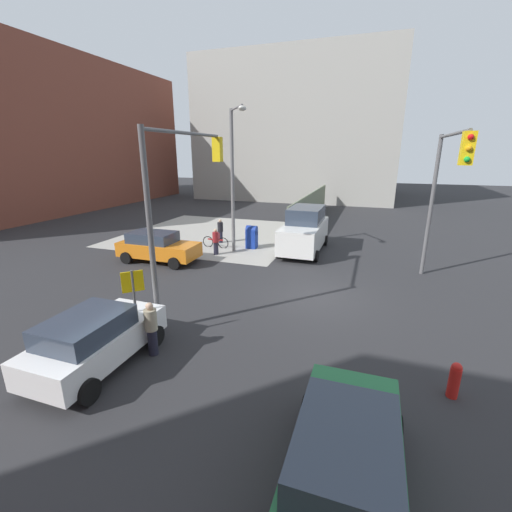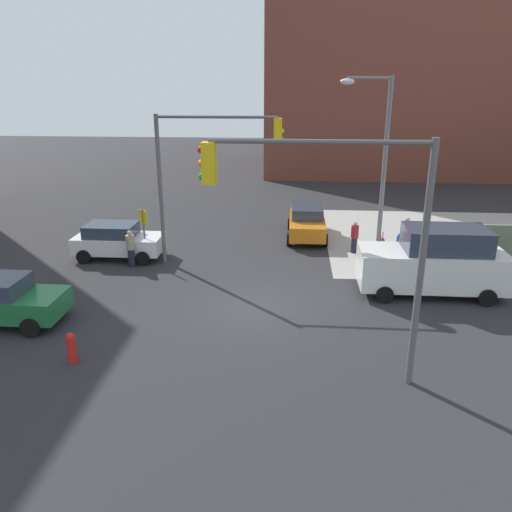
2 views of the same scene
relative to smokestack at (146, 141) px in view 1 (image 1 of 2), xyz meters
name	(u,v)px [view 1 (image 1 of 2)]	position (x,y,z in m)	size (l,w,h in m)	color
ground_plane	(315,296)	(-30.84, -30.00, -7.32)	(120.00, 120.00, 0.00)	#28282B
sidewalk_corner	(213,234)	(-21.84, -21.00, -7.32)	(12.00, 12.00, 0.01)	#9E9B93
construction_fence	(311,207)	(-14.49, -26.80, -6.12)	(16.70, 0.12, 2.40)	slate
building_warehouse_north	(19,136)	(-16.14, 4.00, 0.06)	(32.00, 18.00, 14.77)	brown
building_loft_east	(304,132)	(5.16, -22.03, 1.06)	(20.00, 24.00, 16.76)	#9E9B93
smokestack	(146,141)	(0.00, 0.00, 0.00)	(1.80, 1.80, 14.65)	brown
traffic_signal_nw_corner	(182,185)	(-33.28, -25.50, -2.70)	(5.42, 0.36, 6.50)	#59595B
traffic_signal_se_corner	(444,181)	(-28.50, -34.50, -2.68)	(5.64, 0.36, 6.50)	#59595B
street_lamp_corner	(234,172)	(-25.94, -24.42, -2.62)	(2.33, 1.68, 8.00)	slate
warning_sign_two_way	(134,294)	(-36.24, -25.38, -5.68)	(0.48, 0.48, 2.40)	#4C4C4C
mailbox_blue	(252,236)	(-24.64, -25.00, -6.56)	(0.56, 0.64, 1.43)	navy
fire_hydrant	(455,379)	(-35.84, -34.20, -6.84)	(0.26, 0.26, 0.94)	red
hatchback_green	(345,459)	(-39.33, -31.91, -6.48)	(4.17, 2.02, 1.62)	#1E6638
sedan_white	(95,339)	(-37.63, -25.09, -6.48)	(3.97, 2.02, 1.62)	white
sedan_orange	(157,246)	(-28.85, -21.06, -6.48)	(2.02, 4.34, 1.62)	orange
van_white_delivery	(305,230)	(-24.19, -28.20, -6.04)	(5.40, 2.32, 2.62)	white
pedestrian_crossing	(220,231)	(-24.04, -22.60, -6.51)	(0.36, 0.36, 1.57)	black
pedestrian_waiting	(151,328)	(-36.64, -26.20, -6.46)	(0.36, 0.36, 1.66)	#9E937A
pedestrian_walking_north	(216,241)	(-26.64, -23.50, -6.53)	(0.36, 0.36, 1.54)	maroon
bicycle_leaning_on_fence	(216,242)	(-25.24, -22.80, -6.98)	(0.05, 1.75, 0.97)	black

